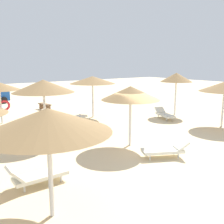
# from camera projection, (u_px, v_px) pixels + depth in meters

# --- Properties ---
(ground_plane) EXTENTS (80.00, 80.00, 0.00)m
(ground_plane) POSITION_uv_depth(u_px,v_px,m) (151.00, 148.00, 11.68)
(ground_plane) COLOR beige
(parasol_0) EXTENTS (3.10, 3.10, 2.79)m
(parasol_0) POSITION_uv_depth(u_px,v_px,m) (48.00, 121.00, 6.06)
(parasol_0) COLOR silver
(parasol_0) RESTS_ON ground
(parasol_3) EXTENTS (2.68, 2.68, 2.79)m
(parasol_3) POSITION_uv_depth(u_px,v_px,m) (131.00, 93.00, 11.59)
(parasol_3) COLOR silver
(parasol_3) RESTS_ON ground
(parasol_6) EXTENTS (2.33, 2.33, 3.10)m
(parasol_6) POSITION_uv_depth(u_px,v_px,m) (176.00, 78.00, 18.49)
(parasol_6) COLOR silver
(parasol_6) RESTS_ON ground
(parasol_7) EXTENTS (3.18, 3.18, 2.89)m
(parasol_7) POSITION_uv_depth(u_px,v_px,m) (92.00, 80.00, 17.71)
(parasol_7) COLOR silver
(parasol_7) RESTS_ON ground
(parasol_8) EXTENTS (3.05, 3.05, 3.01)m
(parasol_8) POSITION_uv_depth(u_px,v_px,m) (43.00, 86.00, 12.63)
(parasol_8) COLOR silver
(parasol_8) RESTS_ON ground
(lounger_0) EXTENTS (1.88, 0.67, 0.77)m
(lounger_0) POSITION_uv_depth(u_px,v_px,m) (36.00, 176.00, 8.09)
(lounger_0) COLOR silver
(lounger_0) RESTS_ON ground
(lounger_3) EXTENTS (1.98, 1.45, 0.69)m
(lounger_3) POSITION_uv_depth(u_px,v_px,m) (166.00, 150.00, 10.49)
(lounger_3) COLOR silver
(lounger_3) RESTS_ON ground
(lounger_6) EXTENTS (1.24, 2.00, 0.68)m
(lounger_6) POSITION_uv_depth(u_px,v_px,m) (164.00, 114.00, 17.64)
(lounger_6) COLOR silver
(lounger_6) RESTS_ON ground
(lounger_7) EXTENTS (1.98, 1.38, 0.73)m
(lounger_7) POSITION_uv_depth(u_px,v_px,m) (75.00, 118.00, 16.49)
(lounger_7) COLOR silver
(lounger_7) RESTS_ON ground
(bench_0) EXTENTS (0.57, 1.54, 0.49)m
(bench_0) POSITION_uv_depth(u_px,v_px,m) (45.00, 105.00, 20.96)
(bench_0) COLOR brown
(bench_0) RESTS_ON ground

